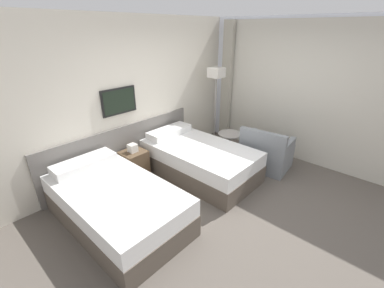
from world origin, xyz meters
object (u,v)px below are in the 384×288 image
nightstand (134,164)px  floor_lamp (216,79)px  bed_near_door (116,203)px  side_table (230,141)px  bed_near_window (199,159)px  armchair (266,154)px

nightstand → floor_lamp: 2.40m
nightstand → bed_near_door: bearing=-138.3°
floor_lamp → nightstand: bearing=174.3°
nightstand → side_table: size_ratio=1.14×
bed_near_window → floor_lamp: 1.79m
bed_near_door → armchair: (2.79, -0.78, -0.01)m
bed_near_door → nightstand: bearing=41.7°
bed_near_door → side_table: size_ratio=3.58×
nightstand → side_table: (1.72, -0.85, 0.14)m
bed_near_door → nightstand: (0.87, 0.77, -0.03)m
side_table → armchair: 0.74m
nightstand → floor_lamp: size_ratio=0.37×
bed_near_door → nightstand: 1.16m
bed_near_window → floor_lamp: (1.18, 0.57, 1.21)m
bed_near_door → nightstand: bed_near_door is taller
nightstand → armchair: bearing=-39.1°
bed_near_door → side_table: bed_near_door is taller
floor_lamp → bed_near_door: bearing=-168.9°
floor_lamp → armchair: size_ratio=1.88×
nightstand → side_table: nightstand is taller
side_table → bed_near_window: bearing=174.7°
bed_near_door → floor_lamp: 3.21m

